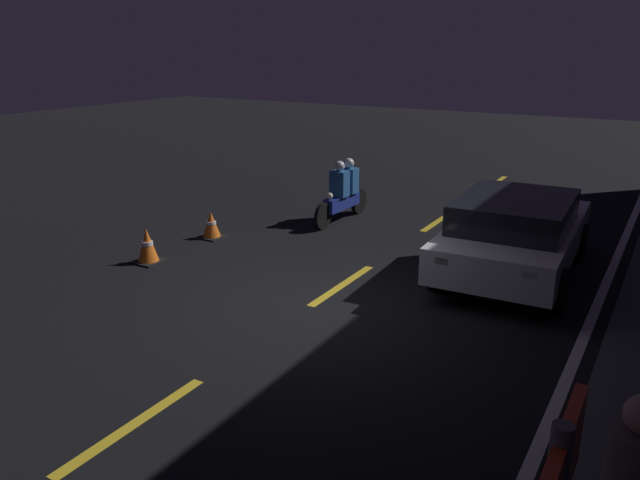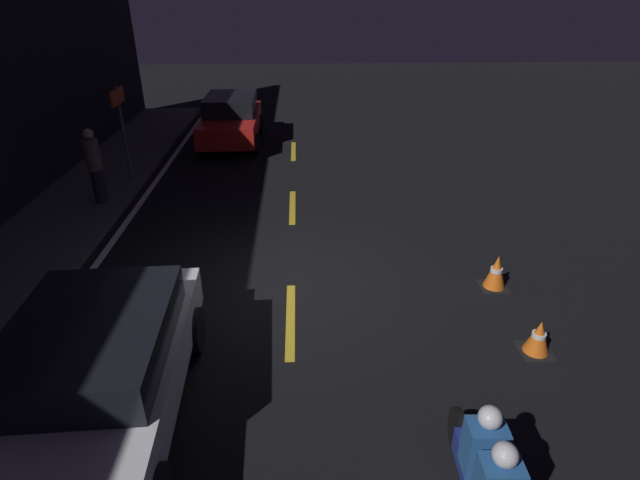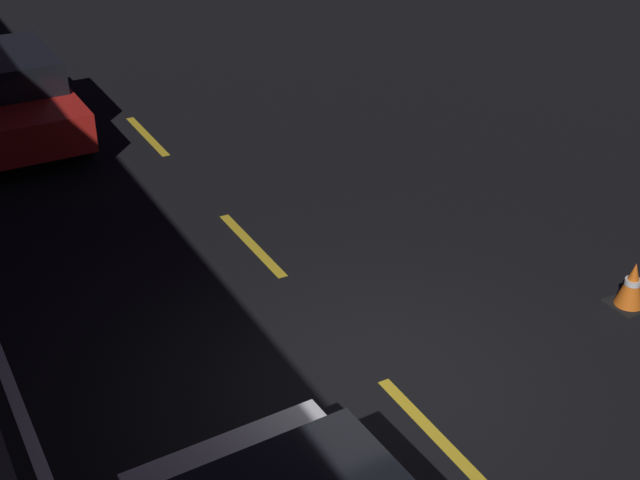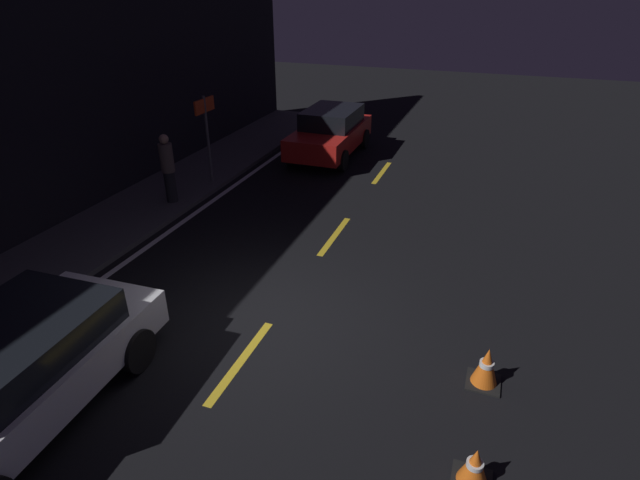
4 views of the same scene
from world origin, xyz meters
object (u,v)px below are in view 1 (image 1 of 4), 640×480
(motorcycle, at_px, (343,192))
(traffic_cone_mid, at_px, (147,246))
(traffic_cone_near, at_px, (211,225))
(sedan_white, at_px, (515,232))

(motorcycle, height_order, traffic_cone_mid, motorcycle)
(motorcycle, bearing_deg, traffic_cone_mid, -19.67)
(motorcycle, distance_m, traffic_cone_near, 3.02)
(sedan_white, distance_m, motorcycle, 4.34)
(sedan_white, bearing_deg, traffic_cone_mid, 113.05)
(traffic_cone_near, height_order, traffic_cone_mid, traffic_cone_mid)
(motorcycle, relative_size, traffic_cone_mid, 3.38)
(sedan_white, xyz_separation_m, motorcycle, (-1.48, -4.08, -0.11))
(motorcycle, relative_size, traffic_cone_near, 3.92)
(sedan_white, relative_size, traffic_cone_mid, 6.86)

